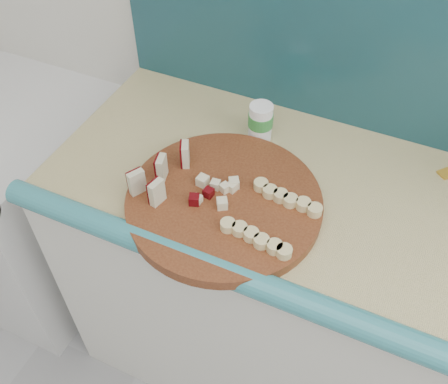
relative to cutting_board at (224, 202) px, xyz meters
name	(u,v)px	position (x,y,z in m)	size (l,w,h in m)	color
kitchen_counter	(444,348)	(0.62, 0.13, -0.47)	(2.20, 0.63, 0.91)	silver
porcelain_fixture	(15,193)	(-0.93, 0.13, -0.52)	(0.70, 0.72, 0.84)	silver
cutting_board	(224,202)	(0.00, 0.00, 0.00)	(0.45, 0.45, 0.03)	#4D2110
apple_wedges	(160,173)	(-0.15, -0.02, 0.05)	(0.08, 0.18, 0.06)	beige
apple_chunks	(214,190)	(-0.03, 0.00, 0.03)	(0.07, 0.07, 0.02)	beige
banana_slices	(272,218)	(0.12, -0.02, 0.02)	(0.19, 0.19, 0.02)	#DDC887
canister	(260,122)	(-0.01, 0.26, 0.04)	(0.07, 0.07, 0.11)	white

